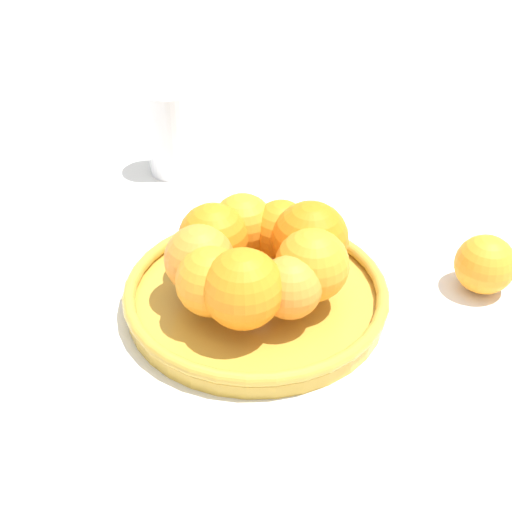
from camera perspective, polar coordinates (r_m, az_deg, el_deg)
ground_plane at (r=0.79m, az=-0.00°, el=-4.00°), size 4.00×4.00×0.00m
fruit_bowl at (r=0.78m, az=-0.00°, el=-3.13°), size 0.29×0.29×0.03m
orange_pile at (r=0.75m, az=0.07°, el=-0.01°), size 0.20×0.19×0.08m
stray_orange at (r=0.83m, az=17.84°, el=-0.64°), size 0.07×0.07×0.07m
drinking_glass at (r=1.03m, az=-6.77°, el=9.80°), size 0.07×0.07×0.12m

